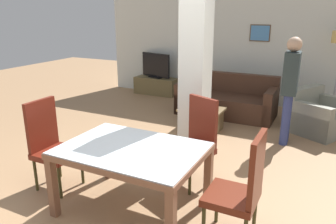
{
  "coord_description": "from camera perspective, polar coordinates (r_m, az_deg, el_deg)",
  "views": [
    {
      "loc": [
        1.72,
        -2.61,
        2.08
      ],
      "look_at": [
        0.0,
        0.84,
        0.88
      ],
      "focal_mm": 35.0,
      "sensor_mm": 36.0,
      "label": 1
    }
  ],
  "objects": [
    {
      "name": "bottle",
      "position": [
        5.78,
        4.99,
        1.51
      ],
      "size": [
        0.08,
        0.08,
        0.28
      ],
      "color": "#4C2D14",
      "rests_on": "coffee_table"
    },
    {
      "name": "dining_chair_head_right",
      "position": [
        3.06,
        12.74,
        -12.58
      ],
      "size": [
        0.46,
        0.46,
        1.08
      ],
      "rotation": [
        0.0,
        0.0,
        1.57
      ],
      "color": "#5F2213",
      "rests_on": "ground_plane"
    },
    {
      "name": "coffee_table",
      "position": [
        5.92,
        5.86,
        -1.21
      ],
      "size": [
        0.76,
        0.55,
        0.4
      ],
      "color": "brown",
      "rests_on": "ground_plane"
    },
    {
      "name": "dining_chair_far_right",
      "position": [
        4.03,
        4.87,
        -4.68
      ],
      "size": [
        0.6,
        0.6,
        1.08
      ],
      "rotation": [
        0.0,
        0.0,
        2.75
      ],
      "color": "maroon",
      "rests_on": "ground_plane"
    },
    {
      "name": "dining_chair_head_left",
      "position": [
        4.16,
        -19.75,
        -4.96
      ],
      "size": [
        0.46,
        0.46,
        1.08
      ],
      "rotation": [
        0.0,
        0.0,
        -1.57
      ],
      "color": "#5E1B10",
      "rests_on": "ground_plane"
    },
    {
      "name": "armchair",
      "position": [
        6.38,
        24.65,
        -0.78
      ],
      "size": [
        1.19,
        1.23,
        0.75
      ],
      "rotation": [
        0.0,
        0.0,
        4.21
      ],
      "color": "gray",
      "rests_on": "ground_plane"
    },
    {
      "name": "divider_pillar",
      "position": [
        4.5,
        4.82,
        7.95
      ],
      "size": [
        0.35,
        0.38,
        2.7
      ],
      "color": "silver",
      "rests_on": "ground_plane"
    },
    {
      "name": "back_wall",
      "position": [
        7.73,
        13.88,
        11.43
      ],
      "size": [
        7.2,
        0.09,
        2.7
      ],
      "color": "silver",
      "rests_on": "ground_plane"
    },
    {
      "name": "standing_person",
      "position": [
        5.45,
        20.49,
        4.61
      ],
      "size": [
        0.23,
        0.39,
        1.7
      ],
      "rotation": [
        0.0,
        0.0,
        -4.68
      ],
      "color": "navy",
      "rests_on": "ground_plane"
    },
    {
      "name": "tv_screen",
      "position": [
        8.35,
        -2.15,
        8.03
      ],
      "size": [
        0.87,
        0.28,
        0.62
      ],
      "rotation": [
        0.0,
        0.0,
        2.88
      ],
      "color": "black",
      "rests_on": "tv_stand"
    },
    {
      "name": "dining_table",
      "position": [
        3.47,
        -6.27,
        -8.39
      ],
      "size": [
        1.46,
        1.04,
        0.73
      ],
      "color": "brown",
      "rests_on": "ground_plane"
    },
    {
      "name": "sofa",
      "position": [
        6.86,
        10.16,
        1.88
      ],
      "size": [
        1.95,
        0.88,
        0.82
      ],
      "rotation": [
        0.0,
        0.0,
        3.14
      ],
      "color": "#42281C",
      "rests_on": "ground_plane"
    },
    {
      "name": "tv_stand",
      "position": [
        8.44,
        -2.11,
        4.57
      ],
      "size": [
        1.11,
        0.4,
        0.43
      ],
      "color": "brown",
      "rests_on": "ground_plane"
    },
    {
      "name": "ground_plane",
      "position": [
        3.75,
        -5.97,
        -16.41
      ],
      "size": [
        18.0,
        18.0,
        0.0
      ],
      "primitive_type": "plane",
      "color": "#9E7752"
    }
  ]
}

